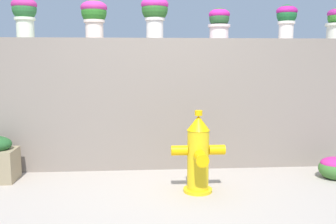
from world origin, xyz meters
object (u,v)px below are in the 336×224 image
(potted_plant_3, at_px, (155,11))
(fire_hydrant, at_px, (198,155))
(potted_plant_1, at_px, (24,12))
(potted_plant_2, at_px, (94,14))
(flower_bush_left, at_px, (336,167))
(potted_plant_4, at_px, (219,21))
(potted_plant_5, at_px, (287,17))

(potted_plant_3, xyz_separation_m, fire_hydrant, (0.39, -0.93, -1.50))
(potted_plant_1, xyz_separation_m, potted_plant_2, (0.79, -0.02, -0.02))
(potted_plant_2, relative_size, fire_hydrant, 0.53)
(potted_plant_2, distance_m, potted_plant_3, 0.71)
(potted_plant_3, bearing_deg, potted_plant_2, -177.13)
(flower_bush_left, bearing_deg, potted_plant_4, 152.40)
(flower_bush_left, bearing_deg, potted_plant_2, 167.72)
(potted_plant_5, height_order, flower_bush_left, potted_plant_5)
(potted_plant_1, bearing_deg, potted_plant_2, -1.52)
(potted_plant_2, height_order, potted_plant_5, potted_plant_2)
(potted_plant_2, bearing_deg, flower_bush_left, -12.28)
(potted_plant_4, relative_size, fire_hydrant, 0.44)
(potted_plant_3, relative_size, fire_hydrant, 0.60)
(potted_plant_5, bearing_deg, potted_plant_2, -179.35)
(potted_plant_1, height_order, potted_plant_2, potted_plant_1)
(potted_plant_4, distance_m, potted_plant_5, 0.82)
(potted_plant_5, xyz_separation_m, fire_hydrant, (-1.20, -0.92, -1.44))
(potted_plant_1, height_order, potted_plant_5, potted_plant_1)
(potted_plant_2, distance_m, potted_plant_5, 2.29)
(potted_plant_5, bearing_deg, fire_hydrant, -142.42)
(flower_bush_left, bearing_deg, potted_plant_3, 162.65)
(potted_plant_1, distance_m, flower_bush_left, 3.93)
(potted_plant_2, distance_m, fire_hydrant, 2.03)
(potted_plant_2, height_order, potted_plant_4, potted_plant_2)
(fire_hydrant, bearing_deg, potted_plant_3, 112.67)
(potted_plant_5, bearing_deg, potted_plant_3, 179.67)
(potted_plant_5, height_order, fire_hydrant, potted_plant_5)
(potted_plant_5, bearing_deg, flower_bush_left, -56.99)
(potted_plant_1, xyz_separation_m, potted_plant_3, (1.49, 0.01, 0.02))
(potted_plant_5, relative_size, flower_bush_left, 1.09)
(potted_plant_2, bearing_deg, potted_plant_1, 178.48)
(potted_plant_4, distance_m, fire_hydrant, 1.73)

